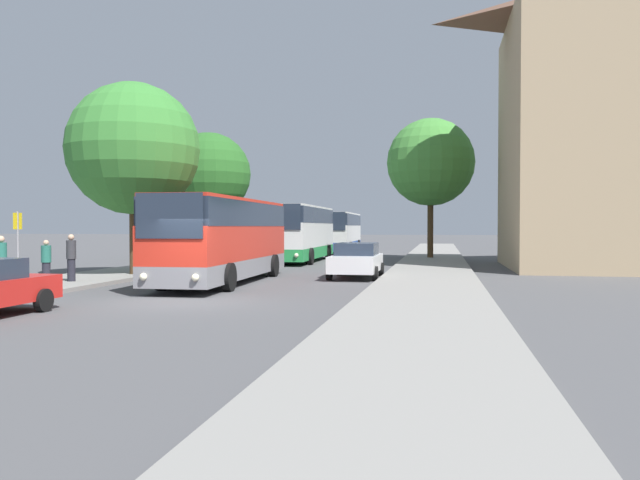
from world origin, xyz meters
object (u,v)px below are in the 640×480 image
at_px(bus_middle, 302,232).
at_px(parked_car_right_near, 356,260).
at_px(pedestrian_waiting_near, 46,261).
at_px(tree_left_near, 209,174).
at_px(pedestrian_waiting_far, 71,257).
at_px(pedestrian_walking_back, 1,262).
at_px(tree_right_near, 431,162).
at_px(bus_front, 224,238).
at_px(bus_stop_sign, 18,239).
at_px(bus_rear, 341,231).
at_px(tree_left_far, 133,149).

xyz_separation_m(bus_middle, parked_car_right_near, (5.18, -12.09, -1.09)).
bearing_deg(bus_middle, pedestrian_waiting_near, -108.79).
distance_m(parked_car_right_near, tree_left_near, 17.69).
height_order(pedestrian_waiting_far, pedestrian_walking_back, pedestrian_waiting_far).
bearing_deg(tree_right_near, parked_car_right_near, -100.36).
relative_size(bus_front, tree_right_near, 1.18).
distance_m(bus_stop_sign, tree_right_near, 27.44).
bearing_deg(bus_stop_sign, bus_middle, 71.86).
relative_size(bus_front, parked_car_right_near, 2.60).
xyz_separation_m(pedestrian_waiting_near, tree_right_near, (13.85, 21.96, 5.64)).
bearing_deg(bus_middle, bus_front, -90.25).
xyz_separation_m(bus_rear, pedestrian_waiting_far, (-5.32, -32.29, -0.76)).
bearing_deg(tree_left_near, tree_right_near, 13.58).
height_order(parked_car_right_near, pedestrian_waiting_near, pedestrian_waiting_near).
bearing_deg(parked_car_right_near, pedestrian_walking_back, 38.28).
xyz_separation_m(pedestrian_waiting_near, pedestrian_walking_back, (0.08, -2.54, 0.11)).
distance_m(bus_front, bus_middle, 15.28).
xyz_separation_m(bus_rear, pedestrian_walking_back, (-5.83, -35.54, -0.76)).
distance_m(pedestrian_waiting_far, tree_left_near, 18.38).
distance_m(bus_front, tree_left_near, 17.43).
xyz_separation_m(bus_middle, pedestrian_waiting_near, (-5.75, -18.11, -0.93)).
distance_m(bus_stop_sign, pedestrian_waiting_far, 2.10).
relative_size(bus_middle, pedestrian_waiting_near, 7.04).
bearing_deg(tree_right_near, bus_middle, -154.61).
bearing_deg(tree_left_far, bus_stop_sign, -106.73).
relative_size(bus_middle, tree_left_near, 1.35).
distance_m(tree_left_near, tree_left_far, 13.98).
bearing_deg(pedestrian_waiting_far, bus_middle, 90.11).
bearing_deg(parked_car_right_near, bus_rear, -79.39).
xyz_separation_m(bus_front, tree_left_far, (-4.83, 1.76, 3.90)).
bearing_deg(bus_rear, parked_car_right_near, -81.60).
relative_size(bus_stop_sign, tree_left_near, 0.32).
bearing_deg(pedestrian_walking_back, parked_car_right_near, 12.48).
xyz_separation_m(bus_rear, tree_right_near, (7.95, -11.05, 4.77)).
distance_m(bus_middle, parked_car_right_near, 13.20).
relative_size(bus_stop_sign, tree_left_far, 0.31).
relative_size(bus_rear, pedestrian_walking_back, 6.70).
bearing_deg(pedestrian_waiting_far, bus_stop_sign, -106.34).
relative_size(bus_stop_sign, pedestrian_walking_back, 1.47).
bearing_deg(tree_left_near, pedestrian_walking_back, -88.02).
bearing_deg(bus_rear, tree_right_near, -56.44).
relative_size(tree_left_near, tree_right_near, 0.89).
bearing_deg(pedestrian_walking_back, pedestrian_waiting_far, 55.42).
distance_m(bus_stop_sign, pedestrian_walking_back, 1.85).
bearing_deg(pedestrian_waiting_far, bus_rear, 97.30).
relative_size(pedestrian_waiting_near, pedestrian_waiting_far, 0.89).
bearing_deg(bus_stop_sign, tree_left_near, 90.47).
bearing_deg(bus_middle, parked_car_right_near, -67.97).
bearing_deg(pedestrian_waiting_near, bus_rear, 6.42).
xyz_separation_m(parked_car_right_near, bus_stop_sign, (-11.43, -6.96, 1.00)).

